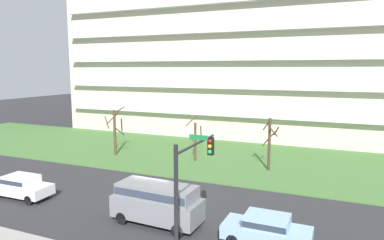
% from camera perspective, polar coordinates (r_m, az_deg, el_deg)
% --- Properties ---
extents(ground, '(160.00, 160.00, 0.00)m').
position_cam_1_polar(ground, '(23.25, -5.39, -14.13)').
color(ground, '#2D2D30').
extents(grass_lawn_strip, '(80.00, 16.00, 0.08)m').
position_cam_1_polar(grass_lawn_strip, '(35.55, 5.46, -6.10)').
color(grass_lawn_strip, '#477238').
rests_on(grass_lawn_strip, ground).
extents(apartment_building, '(53.10, 13.62, 19.87)m').
position_cam_1_polar(apartment_building, '(48.31, 10.85, 9.43)').
color(apartment_building, beige).
rests_on(apartment_building, ground).
extents(tree_far_left, '(2.22, 2.22, 5.07)m').
position_cam_1_polar(tree_far_left, '(36.80, -12.37, -1.55)').
color(tree_far_left, '#4C3828').
rests_on(tree_far_left, ground).
extents(tree_left, '(1.70, 1.35, 4.44)m').
position_cam_1_polar(tree_left, '(33.67, 0.55, -3.23)').
color(tree_left, '#4C3828').
rests_on(tree_left, ground).
extents(tree_center, '(1.58, 1.59, 4.67)m').
position_cam_1_polar(tree_center, '(31.21, 12.48, -3.57)').
color(tree_center, '#423023').
rests_on(tree_center, ground).
extents(van_gray_near_left, '(5.28, 2.23, 2.36)m').
position_cam_1_polar(van_gray_near_left, '(20.67, -5.72, -12.90)').
color(van_gray_near_left, slate).
rests_on(van_gray_near_left, ground).
extents(sedan_white_center_left, '(4.43, 1.87, 1.57)m').
position_cam_1_polar(sedan_white_center_left, '(27.38, -26.02, -9.53)').
color(sedan_white_center_left, white).
rests_on(sedan_white_center_left, ground).
extents(sedan_blue_center_right, '(4.41, 1.84, 1.57)m').
position_cam_1_polar(sedan_blue_center_right, '(18.90, 12.01, -16.88)').
color(sedan_blue_center_right, '#8CB2E0').
rests_on(sedan_blue_center_right, ground).
extents(traffic_signal_mast, '(0.90, 4.45, 5.89)m').
position_cam_1_polar(traffic_signal_mast, '(15.75, -0.19, -9.64)').
color(traffic_signal_mast, black).
rests_on(traffic_signal_mast, ground).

